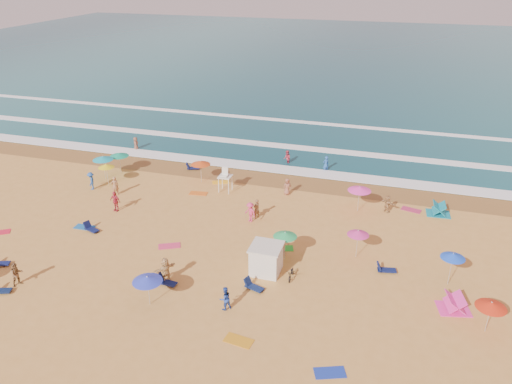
# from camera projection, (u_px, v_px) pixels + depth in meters

# --- Properties ---
(ground) EXTENTS (220.00, 220.00, 0.00)m
(ground) POSITION_uv_depth(u_px,v_px,m) (214.00, 237.00, 40.07)
(ground) COLOR gold
(ground) RESTS_ON ground
(ocean) EXTENTS (220.00, 140.00, 0.18)m
(ocean) POSITION_uv_depth(u_px,v_px,m) (348.00, 56.00, 112.83)
(ocean) COLOR #0C4756
(ocean) RESTS_ON ground
(wet_sand) EXTENTS (220.00, 220.00, 0.00)m
(wet_sand) POSITION_uv_depth(u_px,v_px,m) (258.00, 177.00, 50.89)
(wet_sand) COLOR olive
(wet_sand) RESTS_ON ground
(surf_foam) EXTENTS (200.00, 18.70, 0.05)m
(surf_foam) POSITION_uv_depth(u_px,v_px,m) (280.00, 148.00, 58.49)
(surf_foam) COLOR white
(surf_foam) RESTS_ON ground
(cabana) EXTENTS (2.00, 2.00, 2.00)m
(cabana) POSITION_uv_depth(u_px,v_px,m) (266.00, 260.00, 35.21)
(cabana) COLOR silver
(cabana) RESTS_ON ground
(cabana_roof) EXTENTS (2.20, 2.20, 0.12)m
(cabana_roof) POSITION_uv_depth(u_px,v_px,m) (266.00, 247.00, 34.76)
(cabana_roof) COLOR silver
(cabana_roof) RESTS_ON cabana
(bicycle) EXTENTS (0.58, 1.53, 0.79)m
(bicycle) POSITION_uv_depth(u_px,v_px,m) (291.00, 274.00, 34.72)
(bicycle) COLOR black
(bicycle) RESTS_ON ground
(lifeguard_stand) EXTENTS (1.20, 1.20, 2.10)m
(lifeguard_stand) POSITION_uv_depth(u_px,v_px,m) (225.00, 181.00, 47.41)
(lifeguard_stand) COLOR white
(lifeguard_stand) RESTS_ON ground
(beach_umbrellas) EXTENTS (64.92, 23.14, 0.79)m
(beach_umbrellas) POSITION_uv_depth(u_px,v_px,m) (232.00, 208.00, 40.03)
(beach_umbrellas) COLOR blue
(beach_umbrellas) RESTS_ON ground
(loungers) EXTENTS (50.52, 24.50, 0.34)m
(loungers) POSITION_uv_depth(u_px,v_px,m) (222.00, 252.00, 37.61)
(loungers) COLOR #101850
(loungers) RESTS_ON ground
(towels) EXTENTS (34.04, 23.44, 0.03)m
(towels) POSITION_uv_depth(u_px,v_px,m) (187.00, 243.00, 39.20)
(towels) COLOR red
(towels) RESTS_ON ground
(popup_tents) EXTENTS (2.75, 15.32, 1.20)m
(popup_tents) POSITION_uv_depth(u_px,v_px,m) (446.00, 247.00, 37.48)
(popup_tents) COLOR #F837A8
(popup_tents) RESTS_ON ground
(beachgoers) EXTENTS (51.82, 27.95, 2.12)m
(beachgoers) POSITION_uv_depth(u_px,v_px,m) (220.00, 206.00, 43.15)
(beachgoers) COLOR #9F6049
(beachgoers) RESTS_ON ground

